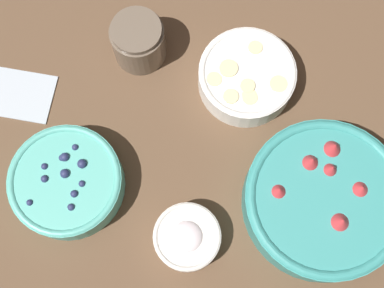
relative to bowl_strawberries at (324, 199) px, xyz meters
The scene contains 7 objects.
ground_plane 0.29m from the bowl_strawberries, 161.21° to the left, with size 4.00×4.00×0.00m, color brown.
bowl_strawberries is the anchor object (origin of this frame).
bowl_blueberries 0.42m from the bowl_strawberries, behind, with size 0.18×0.18×0.06m.
bowl_bananas 0.24m from the bowl_strawberries, 128.26° to the left, with size 0.17×0.17×0.05m.
bowl_cream 0.23m from the bowl_strawberries, 155.24° to the right, with size 0.11×0.11×0.05m.
jar_chocolate 0.41m from the bowl_strawberries, 147.44° to the left, with size 0.09×0.09×0.09m.
napkin 0.56m from the bowl_strawberries, 169.31° to the left, with size 0.13×0.09×0.01m.
Camera 1 is at (0.09, -0.27, 0.89)m, focal length 50.00 mm.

